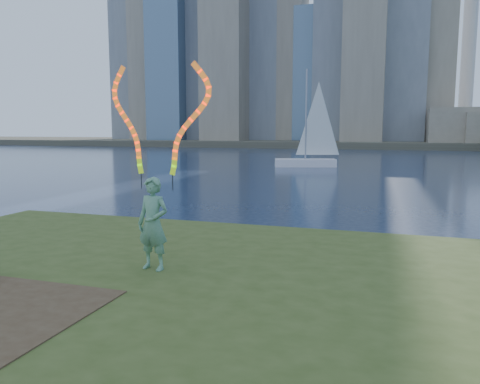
% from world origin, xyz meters
% --- Properties ---
extents(ground, '(320.00, 320.00, 0.00)m').
position_xyz_m(ground, '(0.00, 0.00, 0.00)').
color(ground, '#19253E').
rests_on(ground, ground).
extents(grassy_knoll, '(20.00, 18.00, 0.80)m').
position_xyz_m(grassy_knoll, '(0.00, -2.30, 0.34)').
color(grassy_knoll, '#3C4C1B').
rests_on(grassy_knoll, ground).
extents(far_shore, '(320.00, 40.00, 1.20)m').
position_xyz_m(far_shore, '(0.00, 95.00, 0.60)').
color(far_shore, '#4E4839').
rests_on(far_shore, ground).
extents(woman_with_ribbons, '(2.09, 0.49, 4.12)m').
position_xyz_m(woman_with_ribbons, '(-0.78, -0.40, 2.20)').
color(woman_with_ribbons, '#166E3A').
rests_on(woman_with_ribbons, grassy_knoll).
extents(sailboat, '(5.91, 3.27, 8.93)m').
position_xyz_m(sailboat, '(-3.83, 35.13, 1.54)').
color(sailboat, white).
rests_on(sailboat, ground).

